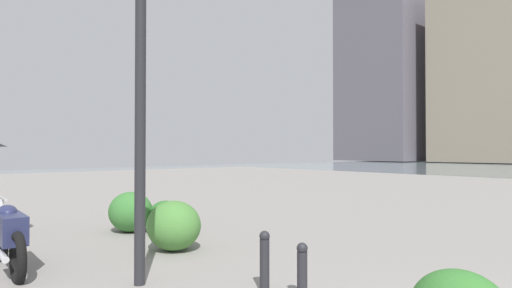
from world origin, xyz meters
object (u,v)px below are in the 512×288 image
(lamppost, at_px, (140,61))
(motorcycle, at_px, (9,235))
(bollard_near, at_px, (302,270))
(bollard_mid, at_px, (265,260))

(lamppost, bearing_deg, motorcycle, 31.00)
(lamppost, xyz_separation_m, motorcycle, (1.90, 1.14, -2.39))
(motorcycle, relative_size, bollard_near, 3.28)
(motorcycle, distance_m, bollard_mid, 3.84)
(lamppost, xyz_separation_m, bollard_mid, (-1.25, -1.05, -2.50))
(lamppost, relative_size, motorcycle, 2.02)
(bollard_mid, bearing_deg, motorcycle, 34.84)
(motorcycle, bearing_deg, bollard_near, -147.44)
(lamppost, distance_m, bollard_mid, 2.99)
(bollard_near, bearing_deg, lamppost, 34.20)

